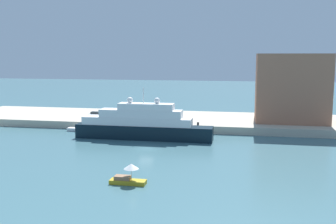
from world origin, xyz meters
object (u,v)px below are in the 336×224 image
Objects in this scene: small_motorboat at (128,176)px; parked_car at (97,115)px; large_yacht at (142,125)px; person_figure at (116,116)px; mooring_bollard at (198,124)px; work_barge at (77,130)px; harbor_building at (291,88)px.

small_motorboat is 49.28m from parked_car.
large_yacht reaches higher than small_motorboat.
small_motorboat is at bearing -69.40° from person_figure.
mooring_bollard is at bearing 39.36° from large_yacht.
large_yacht reaches higher than work_barge.
parked_car is (0.61, 10.81, 1.87)m from work_barge.
harbor_building is (31.22, 18.42, 6.63)m from large_yacht.
mooring_bollard is at bearing -154.70° from harbor_building.
harbor_building is 9.69× the size of person_figure.
person_figure is (5.90, -2.81, 0.24)m from parked_car.
parked_car is at bearing 154.53° from person_figure.
harbor_building reaches higher than large_yacht.
small_motorboat is 44.38m from person_figure.
work_barge is 50.41m from harbor_building.
mooring_bollard is (26.50, -7.45, -0.21)m from parked_car.
harbor_building is at bearing 2.82° from parked_car.
small_motorboat is at bearing -118.82° from harbor_building.
parked_car is (-21.51, 44.33, 1.15)m from small_motorboat.
harbor_building is (47.79, 13.13, 9.22)m from work_barge.
parked_car is at bearing 164.31° from mooring_bollard.
person_figure reaches higher than parked_car.
work_barge is (-16.57, 5.29, -2.59)m from large_yacht.
parked_car is at bearing 134.76° from large_yacht.
harbor_building reaches higher than parked_car.
person_figure is at bearing 50.86° from work_barge.
small_motorboat is 40.16m from work_barge.
large_yacht is 17.58m from work_barge.
small_motorboat is at bearing -97.72° from mooring_bollard.
small_motorboat is 37.23m from mooring_bollard.
harbor_building is at bearing 30.54° from large_yacht.
mooring_bollard is at bearing 82.28° from small_motorboat.
person_figure is (6.51, 8.00, 2.11)m from work_barge.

